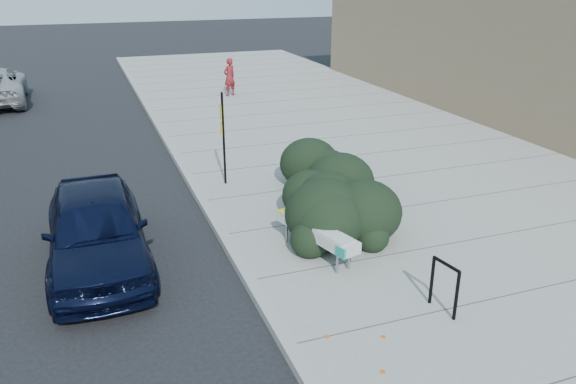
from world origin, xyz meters
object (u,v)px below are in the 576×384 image
bench (316,231)px  pedestrian (229,77)px  bike_rack (445,282)px  sign_post (223,133)px  sedan_navy (96,229)px

bench → pedestrian: size_ratio=1.30×
bike_rack → pedestrian: bearing=76.9°
bike_rack → sign_post: 7.29m
bike_rack → sedan_navy: bearing=133.9°
sign_post → sedan_navy: 4.64m
sign_post → pedestrian: 11.21m
bike_rack → sedan_navy: 6.40m
bench → sedan_navy: bearing=146.6°
sedan_navy → bike_rack: bearing=-36.8°
bench → sign_post: 4.62m
sedan_navy → pedestrian: 15.32m
bike_rack → sign_post: bearing=95.3°
bench → bike_rack: size_ratio=2.44×
sign_post → sedan_navy: size_ratio=0.53×
sign_post → bike_rack: bearing=-66.7°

